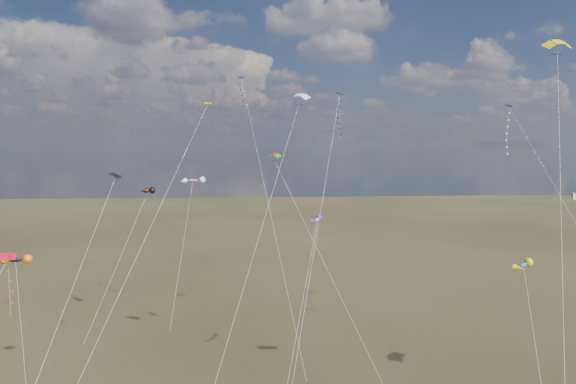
{
  "coord_description": "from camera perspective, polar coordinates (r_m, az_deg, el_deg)",
  "views": [
    {
      "loc": [
        -4.08,
        -37.09,
        24.05
      ],
      "look_at": [
        0.0,
        18.0,
        19.0
      ],
      "focal_mm": 32.0,
      "sensor_mm": 36.0,
      "label": 1
    }
  ],
  "objects": [
    {
      "name": "diamond_black_high",
      "position": [
        65.64,
        5.48,
        7.12
      ],
      "size": [
        9.22,
        24.2,
        30.86
      ],
      "color": "black",
      "rests_on": "ground"
    },
    {
      "name": "novelty_white_purple",
      "position": [
        55.59,
        3.23,
        -3.2
      ],
      "size": [
        4.98,
        10.11,
        16.42
      ],
      "color": "silver",
      "rests_on": "ground"
    },
    {
      "name": "diamond_red_low",
      "position": [
        43.46,
        -29.08,
        -10.03
      ],
      "size": [
        4.62,
        13.99,
        16.09
      ],
      "color": "#B60E20",
      "rests_on": "ground"
    },
    {
      "name": "novelty_redwhite_stripe",
      "position": [
        76.41,
        -10.56,
        1.22
      ],
      "size": [
        3.97,
        11.46,
        19.43
      ],
      "color": "red",
      "rests_on": "ground"
    },
    {
      "name": "diamond_black_mid",
      "position": [
        49.71,
        -20.91,
        -4.53
      ],
      "size": [
        5.71,
        15.75,
        21.38
      ],
      "color": "black",
      "rests_on": "ground"
    },
    {
      "name": "diamond_navy_tall",
      "position": [
        71.07,
        -4.73,
        9.06
      ],
      "size": [
        7.23,
        23.62,
        33.65
      ],
      "color": "#091248",
      "rests_on": "ground"
    },
    {
      "name": "parafoil_tricolor",
      "position": [
        61.03,
        -1.39,
        3.95
      ],
      "size": [
        11.23,
        16.34,
        23.42
      ],
      "color": "#F1F81A",
      "rests_on": "ground"
    },
    {
      "name": "parafoil_yellow",
      "position": [
        50.52,
        27.82,
        14.33
      ],
      "size": [
        11.06,
        20.17,
        33.39
      ],
      "color": "#CFB80B",
      "rests_on": "ground"
    },
    {
      "name": "novelty_blue_yellow",
      "position": [
        44.71,
        24.76,
        -7.53
      ],
      "size": [
        3.54,
        11.24,
        15.04
      ],
      "color": "blue",
      "rests_on": "ground"
    },
    {
      "name": "diamond_orange_center",
      "position": [
        50.85,
        -13.74,
        -0.86
      ],
      "size": [
        12.1,
        17.47,
        28.65
      ],
      "color": "orange",
      "rests_on": "ground"
    },
    {
      "name": "parafoil_blue_white",
      "position": [
        56.73,
        1.17,
        10.59
      ],
      "size": [
        11.15,
        16.94,
        30.11
      ],
      "color": "#1C5CB4",
      "rests_on": "ground"
    },
    {
      "name": "novelty_black_orange",
      "position": [
        64.88,
        -28.03,
        -6.71
      ],
      "size": [
        5.2,
        8.1,
        11.86
      ],
      "color": "black",
      "rests_on": "ground"
    },
    {
      "name": "novelty_orange_black",
      "position": [
        73.55,
        -15.34,
        0.09
      ],
      "size": [
        7.33,
        11.84,
        18.33
      ],
      "color": "#ED5E00",
      "rests_on": "ground"
    },
    {
      "name": "diamond_navy_right",
      "position": [
        64.52,
        24.0,
        4.94
      ],
      "size": [
        4.8,
        25.39,
        28.82
      ],
      "color": "navy",
      "rests_on": "ground"
    }
  ]
}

